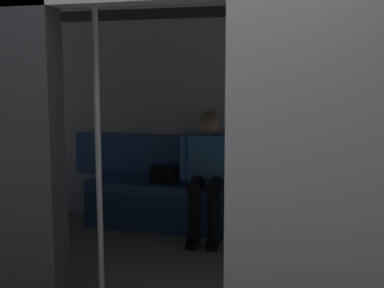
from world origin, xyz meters
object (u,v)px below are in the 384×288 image
(bench_seat, at_px, (229,199))
(grab_pole_door, at_px, (98,159))
(person_seated, at_px, (208,165))
(book, at_px, (241,185))
(grab_pole_far, at_px, (235,162))
(train_car, at_px, (193,84))
(handbag, at_px, (164,175))

(bench_seat, relative_size, grab_pole_door, 1.41)
(bench_seat, xyz_separation_m, person_seated, (0.20, 0.05, 0.33))
(book, bearing_deg, grab_pole_far, 106.60)
(bench_seat, xyz_separation_m, grab_pole_door, (0.41, 1.90, 0.68))
(person_seated, bearing_deg, book, -154.62)
(person_seated, bearing_deg, train_car, 98.08)
(train_car, height_order, book, train_car)
(handbag, bearing_deg, bench_seat, 177.24)
(person_seated, relative_size, handbag, 4.60)
(train_car, relative_size, grab_pole_door, 3.09)
(train_car, distance_m, handbag, 1.54)
(grab_pole_door, xyz_separation_m, grab_pole_far, (-0.82, -0.11, 0.00))
(grab_pole_door, bearing_deg, train_car, -112.24)
(train_car, distance_m, bench_seat, 1.53)
(bench_seat, distance_m, grab_pole_door, 2.06)
(grab_pole_door, relative_size, grab_pole_far, 1.00)
(train_car, height_order, person_seated, train_car)
(bench_seat, height_order, handbag, handbag)
(book, bearing_deg, handbag, 11.57)
(bench_seat, height_order, person_seated, person_seated)
(bench_seat, height_order, grab_pole_door, grab_pole_door)
(handbag, bearing_deg, person_seated, 169.87)
(person_seated, xyz_separation_m, grab_pole_door, (0.21, 1.85, 0.35))
(handbag, xyz_separation_m, grab_pole_far, (-1.08, 1.83, 0.48))
(grab_pole_door, distance_m, grab_pole_far, 0.83)
(person_seated, relative_size, book, 5.44)
(grab_pole_door, bearing_deg, grab_pole_far, -172.31)
(handbag, height_order, grab_pole_far, grab_pole_far)
(grab_pole_far, bearing_deg, book, -80.64)
(person_seated, xyz_separation_m, book, (-0.30, -0.14, -0.20))
(handbag, bearing_deg, train_car, 119.46)
(train_car, bearing_deg, person_seated, -81.92)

